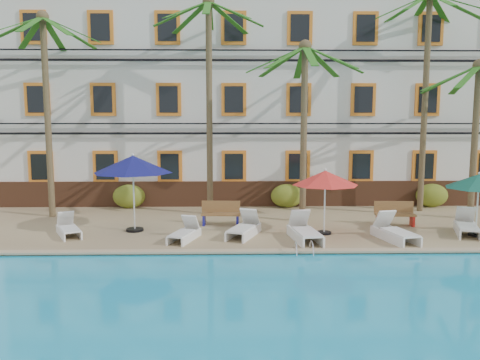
{
  "coord_description": "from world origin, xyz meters",
  "views": [
    {
      "loc": [
        -1.63,
        -14.88,
        4.23
      ],
      "look_at": [
        -1.29,
        3.0,
        2.0
      ],
      "focal_mm": 35.0,
      "sensor_mm": 36.0,
      "label": 1
    }
  ],
  "objects_px": {
    "bench_right": "(395,213)",
    "lounger_d": "(304,231)",
    "palm_c": "(304,104)",
    "lounger_e": "(394,231)",
    "umbrella_red": "(325,178)",
    "lounger_b": "(185,233)",
    "bench_left": "(221,213)",
    "palm_b": "(209,78)",
    "lounger_c": "(244,228)",
    "palm_e": "(476,115)",
    "pool_ladder": "(303,253)",
    "umbrella_green": "(479,182)",
    "lounger_f": "(467,226)",
    "palm_d": "(426,73)",
    "lounger_a": "(69,228)",
    "palm_a": "(46,87)",
    "umbrella_blue": "(133,165)"
  },
  "relations": [
    {
      "from": "bench_right",
      "to": "lounger_d",
      "type": "bearing_deg",
      "value": -150.05
    },
    {
      "from": "palm_c",
      "to": "lounger_e",
      "type": "height_order",
      "value": "palm_c"
    },
    {
      "from": "umbrella_red",
      "to": "bench_right",
      "type": "distance_m",
      "value": 3.61
    },
    {
      "from": "lounger_b",
      "to": "bench_left",
      "type": "height_order",
      "value": "bench_left"
    },
    {
      "from": "palm_c",
      "to": "palm_b",
      "type": "bearing_deg",
      "value": 157.13
    },
    {
      "from": "lounger_c",
      "to": "palm_c",
      "type": "bearing_deg",
      "value": 45.61
    },
    {
      "from": "lounger_e",
      "to": "lounger_d",
      "type": "bearing_deg",
      "value": 178.75
    },
    {
      "from": "palm_e",
      "to": "pool_ladder",
      "type": "height_order",
      "value": "palm_e"
    },
    {
      "from": "umbrella_green",
      "to": "lounger_e",
      "type": "distance_m",
      "value": 3.53
    },
    {
      "from": "lounger_f",
      "to": "bench_right",
      "type": "relative_size",
      "value": 1.35
    },
    {
      "from": "palm_d",
      "to": "lounger_a",
      "type": "distance_m",
      "value": 15.97
    },
    {
      "from": "palm_c",
      "to": "lounger_b",
      "type": "xyz_separation_m",
      "value": [
        -4.45,
        -2.98,
        -4.4
      ]
    },
    {
      "from": "umbrella_red",
      "to": "lounger_f",
      "type": "relative_size",
      "value": 1.13
    },
    {
      "from": "palm_a",
      "to": "lounger_b",
      "type": "xyz_separation_m",
      "value": [
        6.0,
        -4.12,
        -5.15
      ]
    },
    {
      "from": "palm_a",
      "to": "palm_c",
      "type": "height_order",
      "value": "palm_a"
    },
    {
      "from": "lounger_b",
      "to": "palm_e",
      "type": "bearing_deg",
      "value": 16.22
    },
    {
      "from": "palm_b",
      "to": "lounger_a",
      "type": "relative_size",
      "value": 5.14
    },
    {
      "from": "umbrella_green",
      "to": "bench_left",
      "type": "distance_m",
      "value": 9.31
    },
    {
      "from": "umbrella_blue",
      "to": "bench_left",
      "type": "relative_size",
      "value": 1.87
    },
    {
      "from": "umbrella_green",
      "to": "lounger_d",
      "type": "relative_size",
      "value": 1.06
    },
    {
      "from": "palm_b",
      "to": "umbrella_red",
      "type": "distance_m",
      "value": 6.85
    },
    {
      "from": "umbrella_blue",
      "to": "palm_e",
      "type": "bearing_deg",
      "value": 8.36
    },
    {
      "from": "lounger_e",
      "to": "lounger_f",
      "type": "distance_m",
      "value": 2.99
    },
    {
      "from": "umbrella_blue",
      "to": "lounger_f",
      "type": "height_order",
      "value": "umbrella_blue"
    },
    {
      "from": "bench_left",
      "to": "umbrella_green",
      "type": "bearing_deg",
      "value": -12.08
    },
    {
      "from": "palm_d",
      "to": "umbrella_green",
      "type": "xyz_separation_m",
      "value": [
        0.1,
        -4.65,
        -4.16
      ]
    },
    {
      "from": "lounger_f",
      "to": "palm_a",
      "type": "bearing_deg",
      "value": 167.68
    },
    {
      "from": "umbrella_red",
      "to": "lounger_a",
      "type": "bearing_deg",
      "value": -179.33
    },
    {
      "from": "umbrella_blue",
      "to": "lounger_a",
      "type": "xyz_separation_m",
      "value": [
        -2.18,
        -0.67,
        -2.18
      ]
    },
    {
      "from": "palm_b",
      "to": "lounger_f",
      "type": "distance_m",
      "value": 11.52
    },
    {
      "from": "bench_left",
      "to": "lounger_a",
      "type": "bearing_deg",
      "value": -163.0
    },
    {
      "from": "palm_b",
      "to": "bench_left",
      "type": "relative_size",
      "value": 6.0
    },
    {
      "from": "lounger_b",
      "to": "lounger_f",
      "type": "distance_m",
      "value": 9.99
    },
    {
      "from": "palm_a",
      "to": "umbrella_blue",
      "type": "xyz_separation_m",
      "value": [
        4.04,
        -2.75,
        -2.97
      ]
    },
    {
      "from": "lounger_c",
      "to": "palm_e",
      "type": "bearing_deg",
      "value": 16.68
    },
    {
      "from": "palm_a",
      "to": "umbrella_green",
      "type": "xyz_separation_m",
      "value": [
        16.17,
        -3.72,
        -3.49
      ]
    },
    {
      "from": "palm_b",
      "to": "lounger_b",
      "type": "xyz_separation_m",
      "value": [
        -0.66,
        -4.58,
        -5.57
      ]
    },
    {
      "from": "umbrella_blue",
      "to": "lounger_e",
      "type": "bearing_deg",
      "value": -9.63
    },
    {
      "from": "umbrella_green",
      "to": "lounger_b",
      "type": "relative_size",
      "value": 1.28
    },
    {
      "from": "lounger_f",
      "to": "lounger_c",
      "type": "bearing_deg",
      "value": -179.11
    },
    {
      "from": "palm_b",
      "to": "palm_e",
      "type": "xyz_separation_m",
      "value": [
        10.82,
        -1.24,
        -1.56
      ]
    },
    {
      "from": "umbrella_green",
      "to": "lounger_f",
      "type": "bearing_deg",
      "value": 131.77
    },
    {
      "from": "umbrella_blue",
      "to": "bench_left",
      "type": "xyz_separation_m",
      "value": [
        3.15,
        0.96,
        -1.97
      ]
    },
    {
      "from": "palm_a",
      "to": "lounger_b",
      "type": "bearing_deg",
      "value": -34.47
    },
    {
      "from": "palm_d",
      "to": "palm_e",
      "type": "relative_size",
      "value": 1.49
    },
    {
      "from": "lounger_c",
      "to": "lounger_d",
      "type": "relative_size",
      "value": 0.95
    },
    {
      "from": "palm_c",
      "to": "lounger_d",
      "type": "xyz_separation_m",
      "value": [
        -0.4,
        -3.09,
        -4.34
      ]
    },
    {
      "from": "lounger_b",
      "to": "lounger_a",
      "type": "bearing_deg",
      "value": 170.46
    },
    {
      "from": "palm_e",
      "to": "umbrella_blue",
      "type": "relative_size",
      "value": 2.26
    },
    {
      "from": "umbrella_red",
      "to": "bench_right",
      "type": "xyz_separation_m",
      "value": [
        3.0,
        1.31,
        -1.53
      ]
    }
  ]
}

